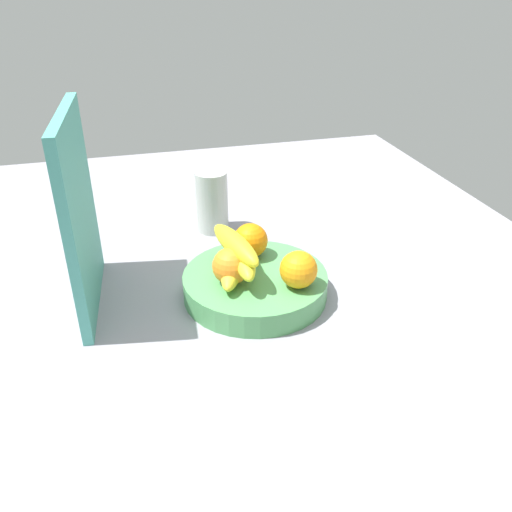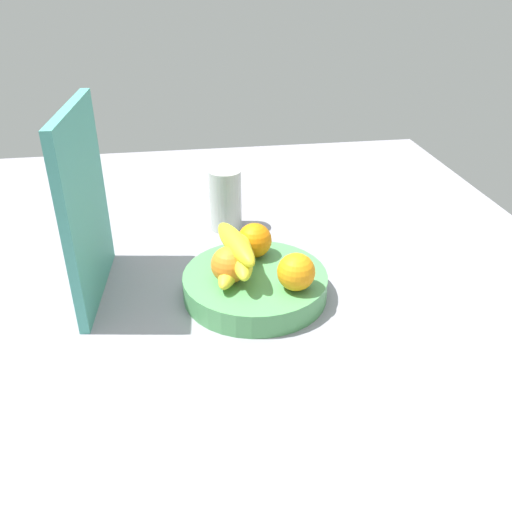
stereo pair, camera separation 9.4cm
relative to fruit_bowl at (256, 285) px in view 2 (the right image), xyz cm
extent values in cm
cube|color=gray|center=(1.00, 0.17, -3.83)|extent=(180.00, 140.00, 3.00)
cylinder|color=#509959|center=(0.00, 0.00, 0.00)|extent=(27.66, 27.66, 4.67)
sphere|color=orange|center=(-5.90, -6.38, 5.79)|extent=(6.92, 6.92, 6.92)
sphere|color=orange|center=(7.29, -0.82, 5.79)|extent=(6.92, 6.92, 6.92)
sphere|color=orange|center=(-1.49, 5.15, 5.79)|extent=(6.92, 6.92, 6.92)
ellipsoid|color=yellow|center=(1.04, 4.26, 4.33)|extent=(17.37, 9.36, 4.00)
ellipsoid|color=yellow|center=(0.22, 2.53, 6.53)|extent=(17.29, 5.48, 4.00)
ellipsoid|color=yellow|center=(1.28, 3.67, 8.73)|extent=(17.46, 7.75, 4.00)
cube|color=teal|center=(6.21, 30.34, 15.67)|extent=(28.06, 3.97, 36.00)
cylinder|color=#B7BCB4|center=(30.13, 2.65, 4.96)|extent=(7.55, 7.55, 14.59)
camera|label=1|loc=(-83.94, 22.43, 55.51)|focal=37.54mm
camera|label=2|loc=(-85.88, 13.19, 55.51)|focal=37.54mm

